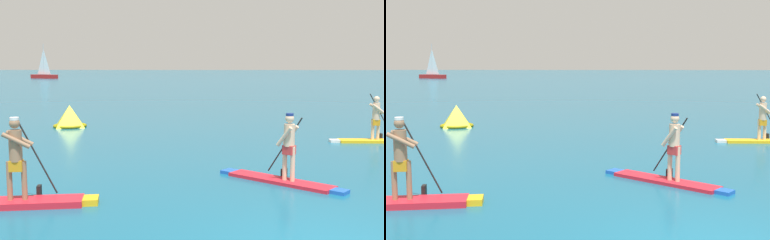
{
  "view_description": "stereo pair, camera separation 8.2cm",
  "coord_description": "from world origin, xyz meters",
  "views": [
    {
      "loc": [
        -2.0,
        -7.36,
        2.9
      ],
      "look_at": [
        -2.67,
        8.43,
        1.05
      ],
      "focal_mm": 45.15,
      "sensor_mm": 36.0,
      "label": 1
    },
    {
      "loc": [
        -1.91,
        -7.36,
        2.9
      ],
      "look_at": [
        -2.67,
        8.43,
        1.05
      ],
      "focal_mm": 45.15,
      "sensor_mm": 36.0,
      "label": 2
    }
  ],
  "objects": [
    {
      "name": "race_marker_buoy",
      "position": [
        -8.57,
        14.43,
        0.44
      ],
      "size": [
        1.71,
        1.71,
        1.01
      ],
      "color": "yellow",
      "rests_on": "ground"
    },
    {
      "name": "paddleboarder_far_right",
      "position": [
        4.12,
        10.6,
        0.36
      ],
      "size": [
        3.52,
        0.83,
        1.82
      ],
      "rotation": [
        0.0,
        0.0,
        0.02
      ],
      "color": "yellow",
      "rests_on": "ground"
    },
    {
      "name": "sailboat_left_horizon",
      "position": [
        -35.36,
        87.12,
        0.86
      ],
      "size": [
        6.02,
        3.79,
        6.83
      ],
      "rotation": [
        0.0,
        0.0,
        2.7
      ],
      "color": "#A51E1E",
      "rests_on": "ground"
    },
    {
      "name": "paddleboarder_near_left",
      "position": [
        -5.91,
        2.09,
        0.36
      ],
      "size": [
        3.17,
        1.11,
        1.84
      ],
      "rotation": [
        0.0,
        0.0,
        0.17
      ],
      "color": "red",
      "rests_on": "ground"
    },
    {
      "name": "paddleboarder_mid_center",
      "position": [
        -0.27,
        4.27,
        0.4
      ],
      "size": [
        2.9,
        2.45,
        1.78
      ],
      "rotation": [
        0.0,
        0.0,
        2.46
      ],
      "color": "red",
      "rests_on": "ground"
    }
  ]
}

